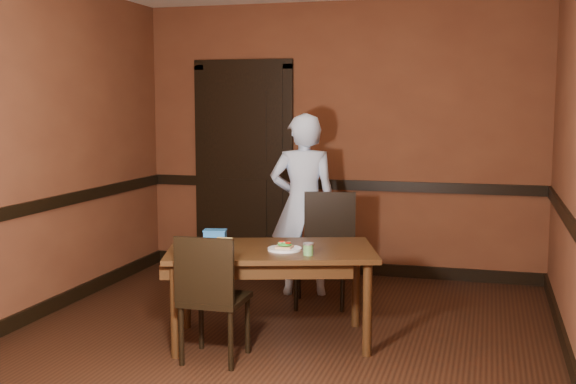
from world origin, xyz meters
The scene contains 19 objects.
floor centered at (0.00, 0.00, 0.00)m, with size 4.00×4.50×0.01m, color black.
wall_back centered at (0.00, 2.25, 1.35)m, with size 4.00×0.02×2.70m, color #5D301C.
wall_front centered at (0.00, -2.25, 1.35)m, with size 4.00×0.02×2.70m, color #5D301C.
wall_left centered at (-2.00, 0.00, 1.35)m, with size 0.02×4.50×2.70m, color #5D301C.
dado_back centered at (0.00, 2.23, 0.90)m, with size 4.00×0.03×0.10m, color black.
dado_left centered at (-1.99, 0.00, 0.90)m, with size 0.03×4.50×0.10m, color black.
baseboard_back centered at (0.00, 2.23, 0.06)m, with size 4.00×0.03×0.12m, color black.
baseboard_left centered at (-1.99, 0.00, 0.06)m, with size 0.03×4.50×0.12m, color black.
baseboard_right centered at (1.99, 0.00, 0.06)m, with size 0.03×4.50×0.12m, color black.
door centered at (-1.00, 2.22, 1.09)m, with size 1.05×0.07×2.20m.
dining_table centered at (-0.04, 0.04, 0.34)m, with size 1.46×0.82×0.68m, color black.
chair_far centered at (0.09, 1.05, 0.47)m, with size 0.44×0.44×0.95m, color black, non-canonical shape.
chair_near centered at (-0.29, -0.42, 0.43)m, with size 0.40×0.40×0.86m, color black, non-canonical shape.
person centered at (-0.15, 1.37, 0.81)m, with size 0.59×0.39×1.62m, color silver.
sandwich_plate centered at (0.07, 0.00, 0.70)m, with size 0.24×0.24×0.06m.
sauce_jar centered at (0.28, -0.12, 0.73)m, with size 0.07×0.07×0.08m.
cheese_saucer centered at (-0.41, 0.07, 0.70)m, with size 0.15×0.15×0.05m.
food_tub centered at (-0.55, 0.25, 0.72)m, with size 0.19×0.15×0.07m.
wrapped_veg centered at (-0.43, -0.28, 0.72)m, with size 0.07×0.07×0.26m, color #113818.
Camera 1 is at (1.44, -4.79, 1.71)m, focal length 45.00 mm.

